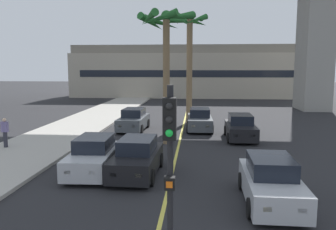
{
  "coord_description": "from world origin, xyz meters",
  "views": [
    {
      "loc": [
        1.03,
        1.69,
        4.52
      ],
      "look_at": [
        0.0,
        14.0,
        2.81
      ],
      "focal_mm": 37.15,
      "sensor_mm": 36.0,
      "label": 1
    }
  ],
  "objects_px": {
    "pedestrian_far_along": "(5,132)",
    "car_queue_second": "(240,128)",
    "car_queue_fourth": "(94,156)",
    "traffic_light_median_near": "(170,166)",
    "car_queue_third": "(271,182)",
    "car_queue_sixth": "(134,120)",
    "car_queue_fifth": "(200,120)",
    "palm_tree_near_median": "(166,37)",
    "car_queue_front": "(137,158)",
    "palm_tree_mid_median": "(190,43)"
  },
  "relations": [
    {
      "from": "car_queue_front",
      "to": "car_queue_fifth",
      "type": "bearing_deg",
      "value": 76.03
    },
    {
      "from": "car_queue_front",
      "to": "pedestrian_far_along",
      "type": "relative_size",
      "value": 2.56
    },
    {
      "from": "palm_tree_near_median",
      "to": "car_queue_second",
      "type": "bearing_deg",
      "value": 20.12
    },
    {
      "from": "palm_tree_near_median",
      "to": "pedestrian_far_along",
      "type": "distance_m",
      "value": 10.4
    },
    {
      "from": "palm_tree_near_median",
      "to": "car_queue_fourth",
      "type": "bearing_deg",
      "value": -113.4
    },
    {
      "from": "car_queue_front",
      "to": "car_queue_third",
      "type": "bearing_deg",
      "value": -28.56
    },
    {
      "from": "pedestrian_far_along",
      "to": "car_queue_second",
      "type": "bearing_deg",
      "value": 16.77
    },
    {
      "from": "palm_tree_mid_median",
      "to": "car_queue_second",
      "type": "bearing_deg",
      "value": -61.56
    },
    {
      "from": "car_queue_fourth",
      "to": "traffic_light_median_near",
      "type": "distance_m",
      "value": 9.17
    },
    {
      "from": "car_queue_third",
      "to": "car_queue_fifth",
      "type": "xyz_separation_m",
      "value": [
        -2.28,
        13.53,
        0.0
      ]
    },
    {
      "from": "car_queue_fourth",
      "to": "traffic_light_median_near",
      "type": "xyz_separation_m",
      "value": [
        3.9,
        -8.05,
        1.99
      ]
    },
    {
      "from": "car_queue_fifth",
      "to": "traffic_light_median_near",
      "type": "bearing_deg",
      "value": -92.12
    },
    {
      "from": "traffic_light_median_near",
      "to": "palm_tree_mid_median",
      "type": "xyz_separation_m",
      "value": [
        -0.13,
        21.92,
        3.74
      ]
    },
    {
      "from": "car_queue_sixth",
      "to": "palm_tree_near_median",
      "type": "relative_size",
      "value": 0.54
    },
    {
      "from": "car_queue_second",
      "to": "palm_tree_mid_median",
      "type": "height_order",
      "value": "palm_tree_mid_median"
    },
    {
      "from": "car_queue_fifth",
      "to": "palm_tree_near_median",
      "type": "xyz_separation_m",
      "value": [
        -2.01,
        -4.7,
        5.53
      ]
    },
    {
      "from": "palm_tree_near_median",
      "to": "car_queue_third",
      "type": "bearing_deg",
      "value": -64.14
    },
    {
      "from": "car_queue_second",
      "to": "car_queue_third",
      "type": "bearing_deg",
      "value": -91.5
    },
    {
      "from": "car_queue_front",
      "to": "traffic_light_median_near",
      "type": "distance_m",
      "value": 8.38
    },
    {
      "from": "car_queue_fifth",
      "to": "traffic_light_median_near",
      "type": "height_order",
      "value": "traffic_light_median_near"
    },
    {
      "from": "car_queue_fourth",
      "to": "palm_tree_mid_median",
      "type": "relative_size",
      "value": 0.48
    },
    {
      "from": "pedestrian_far_along",
      "to": "car_queue_fourth",
      "type": "bearing_deg",
      "value": -31.02
    },
    {
      "from": "car_queue_front",
      "to": "car_queue_second",
      "type": "bearing_deg",
      "value": 56.08
    },
    {
      "from": "car_queue_second",
      "to": "car_queue_fourth",
      "type": "height_order",
      "value": "same"
    },
    {
      "from": "car_queue_fourth",
      "to": "car_queue_sixth",
      "type": "distance_m",
      "value": 10.22
    },
    {
      "from": "car_queue_fourth",
      "to": "traffic_light_median_near",
      "type": "height_order",
      "value": "traffic_light_median_near"
    },
    {
      "from": "palm_tree_near_median",
      "to": "palm_tree_mid_median",
      "type": "distance_m",
      "value": 7.99
    },
    {
      "from": "car_queue_fourth",
      "to": "palm_tree_mid_median",
      "type": "bearing_deg",
      "value": 74.79
    },
    {
      "from": "palm_tree_near_median",
      "to": "pedestrian_far_along",
      "type": "height_order",
      "value": "palm_tree_near_median"
    },
    {
      "from": "car_queue_front",
      "to": "car_queue_fifth",
      "type": "xyz_separation_m",
      "value": [
        2.69,
        10.83,
        0.0
      ]
    },
    {
      "from": "palm_tree_mid_median",
      "to": "traffic_light_median_near",
      "type": "bearing_deg",
      "value": -89.66
    },
    {
      "from": "car_queue_sixth",
      "to": "pedestrian_far_along",
      "type": "relative_size",
      "value": 2.57
    },
    {
      "from": "car_queue_sixth",
      "to": "traffic_light_median_near",
      "type": "distance_m",
      "value": 18.82
    },
    {
      "from": "car_queue_fifth",
      "to": "palm_tree_mid_median",
      "type": "relative_size",
      "value": 0.47
    },
    {
      "from": "car_queue_second",
      "to": "car_queue_front",
      "type": "bearing_deg",
      "value": -123.92
    },
    {
      "from": "car_queue_fifth",
      "to": "palm_tree_near_median",
      "type": "relative_size",
      "value": 0.54
    },
    {
      "from": "car_queue_third",
      "to": "car_queue_sixth",
      "type": "distance_m",
      "value": 14.85
    },
    {
      "from": "car_queue_second",
      "to": "car_queue_fifth",
      "type": "bearing_deg",
      "value": 130.12
    },
    {
      "from": "car_queue_second",
      "to": "pedestrian_far_along",
      "type": "height_order",
      "value": "pedestrian_far_along"
    },
    {
      "from": "car_queue_fourth",
      "to": "palm_tree_near_median",
      "type": "bearing_deg",
      "value": 66.6
    },
    {
      "from": "palm_tree_mid_median",
      "to": "pedestrian_far_along",
      "type": "xyz_separation_m",
      "value": [
        -9.85,
        -10.21,
        -5.46
      ]
    },
    {
      "from": "car_queue_front",
      "to": "car_queue_second",
      "type": "relative_size",
      "value": 1.01
    },
    {
      "from": "car_queue_sixth",
      "to": "pedestrian_far_along",
      "type": "height_order",
      "value": "pedestrian_far_along"
    },
    {
      "from": "car_queue_third",
      "to": "car_queue_fourth",
      "type": "bearing_deg",
      "value": 157.37
    },
    {
      "from": "car_queue_sixth",
      "to": "palm_tree_mid_median",
      "type": "height_order",
      "value": "palm_tree_mid_median"
    },
    {
      "from": "car_queue_second",
      "to": "car_queue_sixth",
      "type": "relative_size",
      "value": 0.99
    },
    {
      "from": "car_queue_front",
      "to": "palm_tree_near_median",
      "type": "xyz_separation_m",
      "value": [
        0.69,
        6.13,
        5.53
      ]
    },
    {
      "from": "palm_tree_near_median",
      "to": "pedestrian_far_along",
      "type": "xyz_separation_m",
      "value": [
        -8.67,
        -2.31,
        -5.25
      ]
    },
    {
      "from": "pedestrian_far_along",
      "to": "car_queue_sixth",
      "type": "bearing_deg",
      "value": 47.89
    },
    {
      "from": "car_queue_fourth",
      "to": "palm_tree_mid_median",
      "type": "distance_m",
      "value": 15.48
    }
  ]
}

